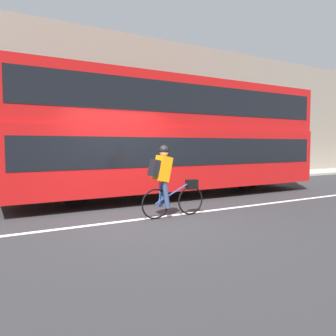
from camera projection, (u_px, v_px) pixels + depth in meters
ground_plane at (146, 221)px, 6.90m from camera, size 80.00×80.00×0.00m
road_center_line at (142, 219)px, 7.05m from camera, size 50.00×0.14×0.01m
sidewalk_curb at (76, 187)px, 11.96m from camera, size 60.00×2.10×0.11m
building_facade at (67, 105)px, 12.79m from camera, size 60.00×0.30×6.29m
bus at (173, 133)px, 10.14m from camera, size 9.90×2.45×3.53m
cyclist_on_bike at (167, 179)px, 7.13m from camera, size 1.57×0.32×1.59m
trash_bin at (97, 172)px, 12.22m from camera, size 0.54×0.54×0.93m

